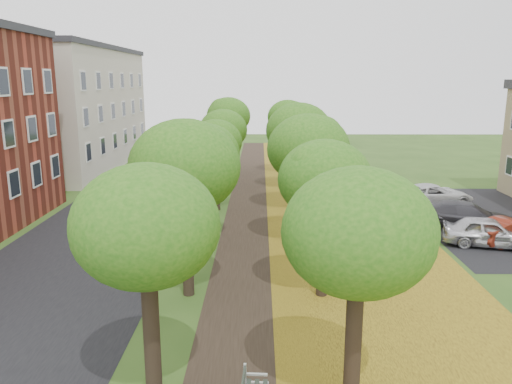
{
  "coord_description": "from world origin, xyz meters",
  "views": [
    {
      "loc": [
        0.37,
        -10.79,
        7.62
      ],
      "look_at": [
        0.19,
        11.79,
        2.5
      ],
      "focal_mm": 35.0,
      "sensor_mm": 36.0,
      "label": 1
    }
  ],
  "objects_px": {
    "car_silver": "(488,232)",
    "car_grey": "(467,217)",
    "car_red": "(512,231)",
    "car_white": "(433,195)"
  },
  "relations": [
    {
      "from": "car_red",
      "to": "car_white",
      "type": "bearing_deg",
      "value": -9.84
    },
    {
      "from": "car_grey",
      "to": "car_silver",
      "type": "bearing_deg",
      "value": -163.94
    },
    {
      "from": "car_grey",
      "to": "car_white",
      "type": "height_order",
      "value": "car_grey"
    },
    {
      "from": "car_silver",
      "to": "car_grey",
      "type": "distance_m",
      "value": 2.48
    },
    {
      "from": "car_grey",
      "to": "car_white",
      "type": "xyz_separation_m",
      "value": [
        0.0,
        5.16,
        -0.06
      ]
    },
    {
      "from": "car_red",
      "to": "car_white",
      "type": "relative_size",
      "value": 0.77
    },
    {
      "from": "car_silver",
      "to": "car_grey",
      "type": "relative_size",
      "value": 0.8
    },
    {
      "from": "car_silver",
      "to": "car_red",
      "type": "distance_m",
      "value": 1.35
    },
    {
      "from": "car_red",
      "to": "car_grey",
      "type": "xyz_separation_m",
      "value": [
        -1.28,
        2.08,
        0.12
      ]
    },
    {
      "from": "car_white",
      "to": "car_red",
      "type": "bearing_deg",
      "value": 178.2
    }
  ]
}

